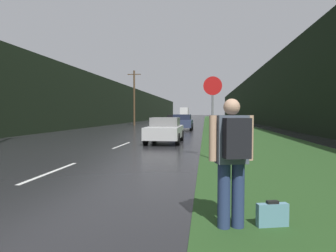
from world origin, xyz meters
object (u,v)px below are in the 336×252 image
(car_passing_near, at_px, (165,130))
(delivery_truck, at_px, (185,113))
(stop_sign, at_px, (213,110))
(suitcase, at_px, (272,215))
(car_passing_far, at_px, (182,122))
(hitchhiker_with_backpack, at_px, (232,155))
(car_oncoming, at_px, (172,118))

(car_passing_near, distance_m, delivery_truck, 73.96)
(stop_sign, bearing_deg, suitcase, -83.60)
(stop_sign, distance_m, car_passing_far, 18.18)
(delivery_truck, bearing_deg, suitcase, -85.26)
(car_passing_far, bearing_deg, hitchhiker_with_backpack, 96.00)
(suitcase, bearing_deg, stop_sign, 81.97)
(hitchhiker_with_backpack, distance_m, suitcase, 1.05)
(car_passing_near, xyz_separation_m, car_oncoming, (-3.98, 38.90, -0.01))
(suitcase, height_order, delivery_truck, delivery_truck)
(suitcase, height_order, car_passing_far, car_passing_far)
(hitchhiker_with_backpack, height_order, car_oncoming, hitchhiker_with_backpack)
(suitcase, xyz_separation_m, car_passing_far, (-3.13, 24.19, 0.58))
(stop_sign, relative_size, hitchhiker_with_backpack, 1.59)
(stop_sign, bearing_deg, car_passing_near, 112.95)
(hitchhiker_with_backpack, bearing_deg, car_passing_near, 87.51)
(hitchhiker_with_backpack, bearing_deg, delivery_truck, 79.92)
(car_oncoming, bearing_deg, hitchhiker_with_backpack, -82.69)
(car_oncoming, bearing_deg, suitcase, -82.03)
(stop_sign, height_order, suitcase, stop_sign)
(stop_sign, xyz_separation_m, car_passing_far, (-2.44, 17.99, -0.98))
(stop_sign, relative_size, delivery_truck, 0.36)
(stop_sign, xyz_separation_m, hitchhiker_with_backpack, (0.12, -6.34, -0.71))
(hitchhiker_with_backpack, height_order, delivery_truck, delivery_truck)
(hitchhiker_with_backpack, distance_m, car_passing_near, 12.38)
(hitchhiker_with_backpack, height_order, car_passing_near, hitchhiker_with_backpack)
(car_passing_near, relative_size, car_passing_far, 0.98)
(hitchhiker_with_backpack, xyz_separation_m, suitcase, (0.58, 0.15, -0.86))
(stop_sign, distance_m, delivery_truck, 79.86)
(car_oncoming, bearing_deg, car_passing_far, -81.51)
(car_passing_near, distance_m, car_passing_far, 12.23)
(car_passing_far, bearing_deg, delivery_truck, -86.30)
(hitchhiker_with_backpack, distance_m, car_oncoming, 51.42)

